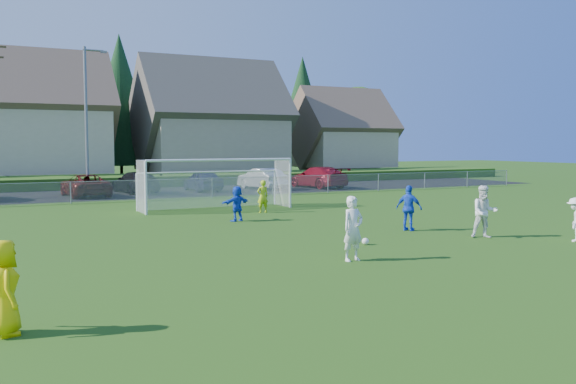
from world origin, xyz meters
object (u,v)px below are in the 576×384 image
(soccer_goal, at_px, (214,176))
(player_blue_a, at_px, (409,208))
(referee, at_px, (4,288))
(car_g, at_px, (318,177))
(player_white_b, at_px, (484,212))
(car_f, at_px, (262,179))
(player_blue_b, at_px, (237,204))
(car_e, at_px, (203,181))
(soccer_ball, at_px, (365,241))
(car_d, at_px, (136,182))
(player_white_c, at_px, (575,220))
(player_white_a, at_px, (353,229))
(car_c, at_px, (85,185))
(goalkeeper, at_px, (263,196))

(soccer_goal, bearing_deg, player_blue_a, -70.09)
(referee, relative_size, car_g, 0.30)
(player_white_b, height_order, car_f, player_white_b)
(player_blue_b, bearing_deg, car_e, -122.31)
(soccer_ball, height_order, car_d, car_d)
(car_d, xyz_separation_m, car_f, (8.76, -0.70, 0.04))
(referee, height_order, player_white_c, referee)
(referee, bearing_deg, soccer_goal, -38.32)
(player_white_a, relative_size, car_f, 0.39)
(car_e, distance_m, soccer_goal, 11.64)
(car_f, height_order, soccer_goal, soccer_goal)
(car_c, height_order, car_e, car_e)
(player_white_b, relative_size, car_g, 0.34)
(player_white_c, xyz_separation_m, player_blue_a, (-3.28, 4.47, 0.11))
(car_f, bearing_deg, car_e, -9.21)
(car_e, bearing_deg, car_g, 174.84)
(player_white_c, xyz_separation_m, player_blue_b, (-7.87, 9.96, 0.00))
(player_white_a, xyz_separation_m, player_white_c, (8.30, -0.48, -0.16))
(car_e, bearing_deg, player_white_b, 93.13)
(referee, relative_size, player_blue_b, 1.10)
(player_white_a, bearing_deg, soccer_goal, 77.32)
(player_white_c, bearing_deg, goalkeeper, -103.77)
(player_white_a, relative_size, player_blue_a, 1.06)
(goalkeeper, bearing_deg, car_f, -114.42)
(soccer_ball, distance_m, referee, 11.68)
(car_d, relative_size, car_f, 1.07)
(goalkeeper, distance_m, soccer_goal, 3.06)
(car_c, bearing_deg, car_e, -177.73)
(car_d, relative_size, soccer_goal, 0.65)
(player_white_a, xyz_separation_m, car_g, (13.10, 24.98, -0.12))
(player_white_b, height_order, player_blue_a, player_white_b)
(car_f, height_order, car_g, car_g)
(player_white_b, bearing_deg, player_white_a, -136.12)
(player_white_b, height_order, player_white_c, player_white_b)
(car_g, xyz_separation_m, soccer_goal, (-11.86, -10.55, 0.85))
(car_f, bearing_deg, car_c, -3.82)
(car_d, relative_size, car_e, 1.15)
(player_blue_b, bearing_deg, car_f, -135.94)
(soccer_ball, relative_size, player_white_a, 0.12)
(player_white_b, height_order, goalkeeper, player_white_b)
(soccer_ball, height_order, car_e, car_e)
(player_blue_a, relative_size, car_d, 0.35)
(referee, height_order, player_blue_b, referee)
(player_blue_b, bearing_deg, player_white_c, 109.99)
(player_white_a, relative_size, car_c, 0.36)
(car_d, height_order, car_g, car_g)
(player_blue_a, height_order, car_d, player_blue_a)
(player_white_c, relative_size, goalkeeper, 0.96)
(car_g, relative_size, soccer_goal, 0.72)
(player_blue_a, bearing_deg, car_d, -17.99)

